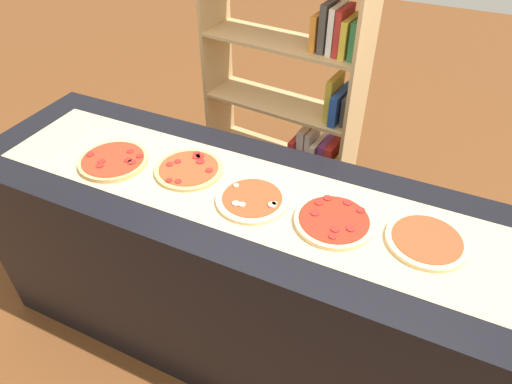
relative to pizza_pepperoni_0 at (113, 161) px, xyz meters
The scene contains 9 objects.
ground_plane 1.16m from the pizza_pepperoni_0, ahead, with size 12.00×12.00×0.00m, color brown.
counter 0.80m from the pizza_pepperoni_0, ahead, with size 2.48×0.72×0.96m, color black.
parchment_paper 0.63m from the pizza_pepperoni_0, ahead, with size 2.20×0.45×0.00m, color tan.
pizza_pepperoni_0 is the anchor object (origin of this frame).
pizza_pepperoni_1 0.32m from the pizza_pepperoni_0, 15.45° to the left, with size 0.28×0.28×0.02m.
pizza_mushroom_2 0.63m from the pizza_pepperoni_0, ahead, with size 0.28×0.28×0.02m.
pizza_pepperoni_3 0.94m from the pizza_pepperoni_0, ahead, with size 0.28×0.28×0.02m.
pizza_plain_4 1.26m from the pizza_pepperoni_0, ahead, with size 0.27×0.27×0.02m.
bookshelf 1.21m from the pizza_pepperoni_0, 69.06° to the left, with size 0.95×0.39×1.52m.
Camera 1 is at (0.56, -1.20, 2.07)m, focal length 31.85 mm.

